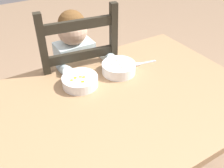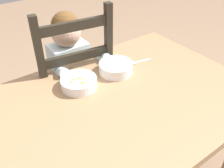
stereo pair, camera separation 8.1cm
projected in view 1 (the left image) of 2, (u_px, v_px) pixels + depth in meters
name	position (u px, v px, depth m)	size (l,w,h in m)	color
dining_table	(116.00, 116.00, 1.19)	(1.30, 0.88, 0.71)	#97724D
dining_chair	(78.00, 86.00, 1.61)	(0.47, 0.47, 1.03)	black
child_figure	(77.00, 64.00, 1.52)	(0.32, 0.31, 0.97)	silver
bowl_of_peas	(119.00, 68.00, 1.30)	(0.18, 0.18, 0.06)	white
bowl_of_carrots	(80.00, 81.00, 1.21)	(0.18, 0.18, 0.05)	white
spoon	(140.00, 63.00, 1.38)	(0.14, 0.05, 0.01)	silver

